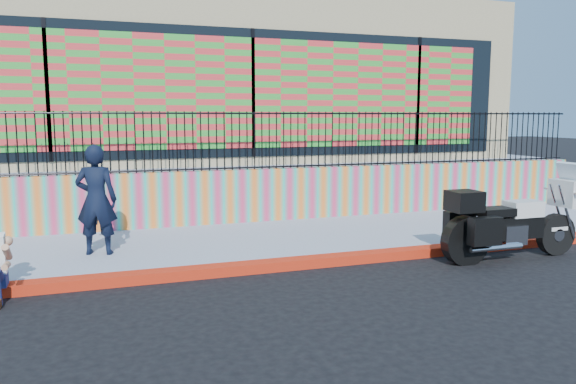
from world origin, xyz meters
name	(u,v)px	position (x,y,z in m)	size (l,w,h in m)	color
ground	(324,265)	(0.00, 0.00, 0.00)	(90.00, 90.00, 0.00)	black
red_curb	(324,261)	(0.00, 0.00, 0.07)	(16.00, 0.30, 0.15)	#B6160D
sidewalk	(290,239)	(0.00, 1.65, 0.07)	(16.00, 3.00, 0.15)	gray
mural_wall	(265,195)	(0.00, 3.25, 0.70)	(16.00, 0.20, 1.10)	#D83866
metal_fence	(265,140)	(0.00, 3.25, 1.85)	(15.80, 0.04, 1.20)	black
elevated_platform	(215,175)	(0.00, 8.35, 0.62)	(16.00, 10.00, 1.25)	gray
storefront_building	(215,85)	(0.00, 8.13, 3.25)	(14.00, 8.06, 4.00)	tan
police_motorcycle	(511,220)	(3.03, -0.66, 0.66)	(2.54, 0.84, 1.58)	black
police_officer	(96,200)	(-3.39, 1.33, 1.03)	(0.64, 0.42, 1.77)	black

